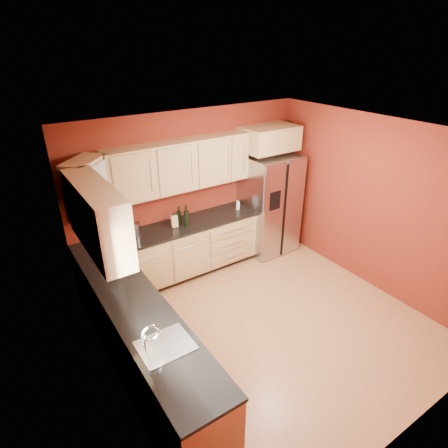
{
  "coord_description": "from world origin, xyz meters",
  "views": [
    {
      "loc": [
        -2.7,
        -3.02,
        3.54
      ],
      "look_at": [
        -0.09,
        0.9,
        1.19
      ],
      "focal_mm": 30.0,
      "sensor_mm": 36.0,
      "label": 1
    }
  ],
  "objects_px": {
    "canister_left": "(126,233)",
    "wine_bottle_a": "(179,215)",
    "knife_block": "(174,221)",
    "soap_dispenser": "(238,205)",
    "refrigerator": "(269,204)"
  },
  "relations": [
    {
      "from": "refrigerator",
      "to": "wine_bottle_a",
      "type": "distance_m",
      "value": 1.73
    },
    {
      "from": "refrigerator",
      "to": "wine_bottle_a",
      "type": "height_order",
      "value": "refrigerator"
    },
    {
      "from": "canister_left",
      "to": "soap_dispenser",
      "type": "bearing_deg",
      "value": -1.19
    },
    {
      "from": "canister_left",
      "to": "knife_block",
      "type": "bearing_deg",
      "value": -1.34
    },
    {
      "from": "refrigerator",
      "to": "wine_bottle_a",
      "type": "bearing_deg",
      "value": 175.92
    },
    {
      "from": "canister_left",
      "to": "soap_dispenser",
      "type": "distance_m",
      "value": 1.96
    },
    {
      "from": "canister_left",
      "to": "soap_dispenser",
      "type": "relative_size",
      "value": 1.23
    },
    {
      "from": "wine_bottle_a",
      "to": "knife_block",
      "type": "relative_size",
      "value": 1.53
    },
    {
      "from": "refrigerator",
      "to": "canister_left",
      "type": "relative_size",
      "value": 8.2
    },
    {
      "from": "canister_left",
      "to": "wine_bottle_a",
      "type": "xyz_separation_m",
      "value": [
        0.88,
        0.03,
        0.04
      ]
    },
    {
      "from": "refrigerator",
      "to": "soap_dispenser",
      "type": "distance_m",
      "value": 0.65
    },
    {
      "from": "wine_bottle_a",
      "to": "knife_block",
      "type": "bearing_deg",
      "value": -157.92
    },
    {
      "from": "knife_block",
      "to": "soap_dispenser",
      "type": "distance_m",
      "value": 1.19
    },
    {
      "from": "refrigerator",
      "to": "knife_block",
      "type": "distance_m",
      "value": 1.83
    },
    {
      "from": "canister_left",
      "to": "soap_dispenser",
      "type": "xyz_separation_m",
      "value": [
        1.96,
        -0.04,
        -0.02
      ]
    }
  ]
}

